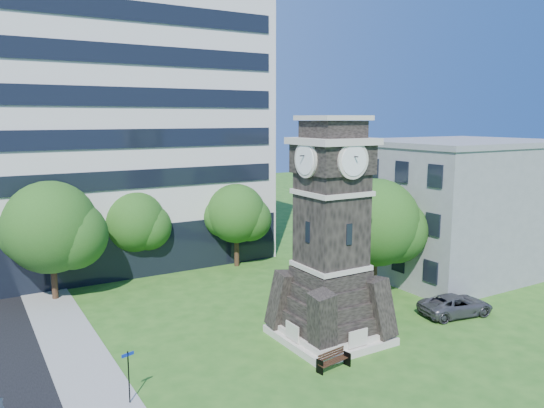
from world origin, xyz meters
TOP-DOWN VIEW (x-y plane):
  - ground at (0.00, 0.00)m, footprint 160.00×160.00m
  - sidewalk at (-9.50, 5.00)m, footprint 3.00×70.00m
  - clock_tower at (3.00, 2.00)m, footprint 5.40×5.40m
  - office_tall at (-3.20, 25.84)m, footprint 26.20×15.11m
  - office_low at (19.97, 8.00)m, footprint 15.20×12.20m
  - car_east_lot at (11.85, 0.80)m, footprint 5.00×2.96m
  - park_bench at (0.93, -1.05)m, footprint 1.77×0.47m
  - street_sign at (-8.47, 0.86)m, footprint 0.57×0.06m
  - tree_nw at (-8.94, 16.66)m, footprint 6.77×6.16m
  - tree_nc at (-2.71, 19.23)m, footprint 5.29×4.81m
  - tree_ne at (5.29, 17.65)m, footprint 5.31×4.83m
  - tree_east at (10.02, 6.19)m, footprint 6.54×5.94m

SIDE VIEW (x-z plane):
  - ground at x=0.00m, z-range 0.00..0.00m
  - sidewalk at x=-9.50m, z-range 0.00..0.06m
  - park_bench at x=0.93m, z-range 0.03..0.94m
  - car_east_lot at x=11.85m, z-range 0.00..1.30m
  - street_sign at x=-8.47m, z-range 0.30..2.68m
  - tree_nc at x=-2.71m, z-range 0.79..7.52m
  - tree_ne at x=5.29m, z-range 0.82..7.64m
  - tree_nw at x=-8.94m, z-range 0.74..8.78m
  - tree_east at x=10.02m, z-range 0.88..8.99m
  - office_low at x=19.97m, z-range 0.01..10.41m
  - clock_tower at x=3.00m, z-range -0.83..11.39m
  - office_tall at x=-3.20m, z-range -0.08..28.52m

